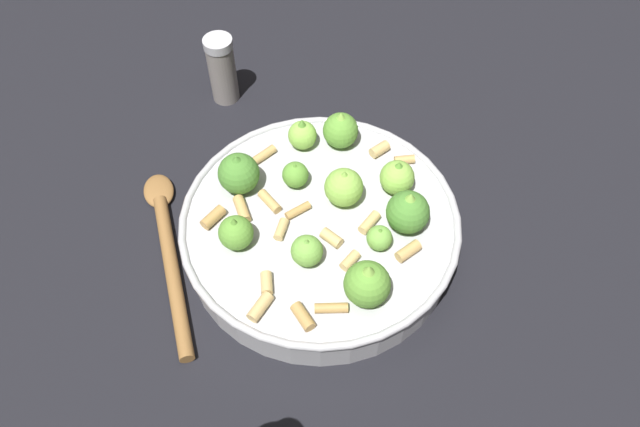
# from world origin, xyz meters

# --- Properties ---
(ground_plane) EXTENTS (2.40, 2.40, 0.00)m
(ground_plane) POSITION_xyz_m (0.00, 0.00, 0.00)
(ground_plane) COLOR black
(cooking_pan) EXTENTS (0.31, 0.31, 0.10)m
(cooking_pan) POSITION_xyz_m (-0.00, -0.00, 0.03)
(cooking_pan) COLOR #B7B7BC
(cooking_pan) RESTS_ON ground
(pepper_shaker) EXTENTS (0.04, 0.04, 0.10)m
(pepper_shaker) POSITION_xyz_m (0.03, -0.27, 0.05)
(pepper_shaker) COLOR gray
(pepper_shaker) RESTS_ON ground
(wooden_spoon) EXTENTS (0.05, 0.25, 0.02)m
(wooden_spoon) POSITION_xyz_m (0.16, -0.06, 0.01)
(wooden_spoon) COLOR olive
(wooden_spoon) RESTS_ON ground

